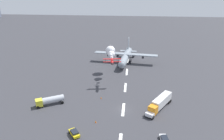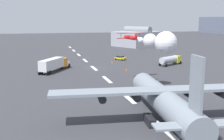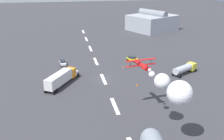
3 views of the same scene
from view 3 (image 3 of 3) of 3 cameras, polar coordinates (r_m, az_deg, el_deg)
The scene contains 15 objects.
ground_plane at distance 74.88m, azimuth -1.90°, elevation -2.01°, with size 440.00×440.00×0.00m, color #38383D.
runway_stripe_0 at distance 137.49m, azimuth -6.36°, elevation 8.41°, with size 8.00×0.90×0.01m, color white.
runway_stripe_1 at distance 121.52m, azimuth -5.67°, elevation 6.82°, with size 8.00×0.90×0.01m, color white.
runway_stripe_2 at distance 105.71m, azimuth -4.78°, elevation 4.74°, with size 8.00×0.90×0.01m, color white.
runway_stripe_3 at distance 90.11m, azimuth -3.58°, elevation 1.94°, with size 8.00×0.90×0.01m, color white.
runway_stripe_4 at distance 74.87m, azimuth -1.90°, elevation -2.01°, with size 8.00×0.90×0.01m, color white.
runway_stripe_5 at distance 60.27m, azimuth 0.64°, elevation -7.92°, with size 8.00×0.90×0.01m, color white.
stunt_biplane_red at distance 45.91m, azimuth 13.26°, elevation -3.94°, with size 20.15×7.85×4.29m.
semi_truck_orange at distance 71.56m, azimuth -11.07°, elevation -1.68°, with size 13.43×9.78×3.70m.
fuel_tanker_truck at distance 81.19m, azimuth 15.81°, elevation 0.34°, with size 6.77×9.27×2.90m.
followme_car_yellow at distance 87.67m, azimuth -10.83°, elevation 1.62°, with size 4.26×2.46×1.52m.
airport_staff_sedan at distance 90.38m, azimuth 4.49°, elevation 2.52°, with size 4.30×3.86×1.52m.
hangar_building at distance 141.71m, azimuth 8.87°, elevation 10.43°, with size 26.94×28.50×10.68m.
traffic_cone_near at distance 83.61m, azimuth 2.46°, elevation 0.73°, with size 0.44×0.44×0.75m, color orange.
traffic_cone_far at distance 70.67m, azimuth 5.54°, elevation -3.20°, with size 0.44×0.44×0.75m, color orange.
Camera 3 is at (68.26, -10.79, 28.82)m, focal length 41.44 mm.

